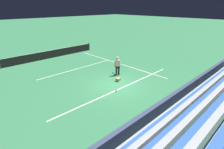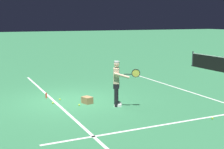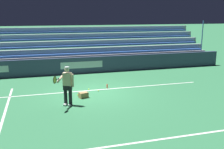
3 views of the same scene
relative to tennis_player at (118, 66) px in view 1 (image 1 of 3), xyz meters
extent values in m
plane|color=#337A4C|center=(-1.55, -1.48, -0.89)|extent=(160.00, 160.00, 0.00)
cube|color=white|center=(-1.55, -1.98, -0.89)|extent=(12.00, 0.10, 0.01)
cube|color=white|center=(2.56, 2.52, -0.89)|extent=(0.10, 12.00, 0.01)
cube|color=white|center=(-1.55, 4.02, -0.89)|extent=(8.22, 0.10, 0.01)
cube|color=#384260|center=(-1.55, -6.10, -0.34)|extent=(21.08, 0.24, 1.10)
cube|color=silver|center=(-1.64, -5.98, -0.29)|extent=(2.80, 0.01, 0.44)
cube|color=silver|center=(4.01, -5.98, -0.29)|extent=(2.20, 0.01, 0.40)
cube|color=#9EA3A8|center=(-1.55, -8.30, -0.34)|extent=(20.02, 3.20, 1.10)
cube|color=#2D5BAD|center=(-1.55, -7.10, 0.29)|extent=(19.62, 0.40, 0.12)
cube|color=#9EA3A8|center=(-1.55, -7.38, 0.43)|extent=(20.02, 0.24, 0.45)
cube|color=#2D5BAD|center=(-1.55, -7.90, 0.74)|extent=(19.62, 0.40, 0.12)
cube|color=#9EA3A8|center=(-1.55, -8.18, 0.88)|extent=(20.02, 0.24, 0.45)
cylinder|color=black|center=(-0.12, 0.03, -0.45)|extent=(0.15, 0.15, 0.88)
cylinder|color=black|center=(0.08, -0.07, -0.45)|extent=(0.15, 0.15, 0.88)
cube|color=white|center=(-0.09, 0.08, -0.85)|extent=(0.23, 0.30, 0.09)
cube|color=white|center=(0.11, -0.02, -0.85)|extent=(0.23, 0.30, 0.09)
cube|color=black|center=(-0.02, -0.02, -0.09)|extent=(0.40, 0.35, 0.20)
cube|color=beige|center=(-0.02, -0.02, 0.28)|extent=(0.42, 0.36, 0.58)
sphere|color=beige|center=(-0.01, -0.01, 0.71)|extent=(0.21, 0.21, 0.21)
cylinder|color=white|center=(-0.01, -0.01, 0.80)|extent=(0.20, 0.20, 0.05)
cylinder|color=beige|center=(-0.23, 0.09, 0.24)|extent=(0.09, 0.09, 0.56)
cylinder|color=beige|center=(0.29, 0.04, 0.33)|extent=(0.36, 0.56, 0.24)
cylinder|color=black|center=(0.41, 0.25, 0.38)|extent=(0.17, 0.28, 0.03)
torus|color=black|center=(0.54, 0.50, 0.42)|extent=(0.17, 0.29, 0.31)
cylinder|color=#D6D14C|center=(0.54, 0.50, 0.42)|extent=(0.13, 0.24, 0.27)
cube|color=#A87F51|center=(-0.84, -0.89, -0.76)|extent=(0.47, 0.40, 0.26)
sphere|color=#CCE533|center=(-1.77, -1.73, -0.86)|extent=(0.07, 0.07, 0.07)
sphere|color=#CCE533|center=(-1.34, -2.13, -0.86)|extent=(0.07, 0.07, 0.07)
sphere|color=#CCE533|center=(-0.63, -1.29, -0.86)|extent=(0.07, 0.07, 0.07)
sphere|color=#CCE533|center=(2.76, 2.14, -0.86)|extent=(0.07, 0.07, 0.07)
cylinder|color=#EA4C33|center=(-2.35, -2.15, -0.78)|extent=(0.07, 0.07, 0.22)
cylinder|color=#33383D|center=(3.95, 9.36, -0.36)|extent=(0.09, 0.09, 1.07)
cube|color=black|center=(-1.55, 9.36, -0.44)|extent=(11.00, 0.02, 0.91)
cube|color=white|center=(-1.55, 9.36, 0.04)|extent=(11.00, 0.04, 0.05)
camera|label=1|loc=(-10.43, -10.08, 4.99)|focal=28.00mm
camera|label=2|loc=(10.28, -5.01, 2.31)|focal=50.00mm
camera|label=3|loc=(1.14, 10.95, 3.00)|focal=42.00mm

